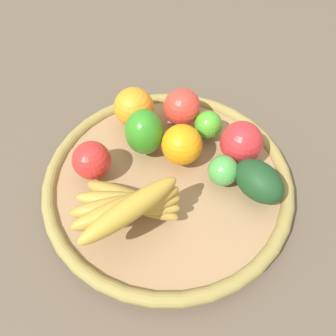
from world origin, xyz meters
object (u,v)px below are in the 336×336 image
at_px(orange_0, 182,145).
at_px(orange_1, 134,108).
at_px(apple_1, 241,142).
at_px(lime_1, 223,172).
at_px(banana_bunch, 128,205).
at_px(lime_0, 208,125).
at_px(apple_0, 182,107).
at_px(apple_2, 92,160).
at_px(avocado, 259,181).
at_px(bell_pepper, 144,132).

distance_m(orange_0, orange_1, 0.12).
distance_m(apple_1, lime_1, 0.07).
xyz_separation_m(banana_bunch, orange_1, (-0.21, -0.03, -0.01)).
height_order(apple_1, lime_0, apple_1).
xyz_separation_m(apple_1, apple_0, (-0.08, -0.11, -0.00)).
bearing_deg(lime_0, orange_1, -97.75).
relative_size(apple_2, banana_bunch, 0.39).
distance_m(avocado, apple_0, 0.20).
xyz_separation_m(avocado, bell_pepper, (-0.08, -0.19, 0.01)).
bearing_deg(apple_1, lime_0, -129.39).
bearing_deg(lime_1, orange_0, -121.62).
relative_size(apple_2, orange_0, 0.92).
xyz_separation_m(orange_0, bell_pepper, (-0.02, -0.07, 0.01)).
relative_size(apple_2, avocado, 0.73).
bearing_deg(apple_1, avocado, 19.78).
bearing_deg(bell_pepper, avocado, 58.18).
height_order(apple_2, apple_0, apple_0).
height_order(apple_2, banana_bunch, banana_bunch).
bearing_deg(lime_1, avocado, 74.67).
bearing_deg(orange_0, orange_1, -129.87).
bearing_deg(lime_0, bell_pepper, -68.55).
height_order(banana_bunch, apple_1, banana_bunch).
relative_size(banana_bunch, apple_1, 2.25).
xyz_separation_m(apple_2, banana_bunch, (0.08, 0.08, 0.01)).
distance_m(orange_0, avocado, 0.14).
height_order(avocado, apple_0, apple_0).
height_order(banana_bunch, orange_1, banana_bunch).
height_order(banana_bunch, apple_0, banana_bunch).
bearing_deg(bell_pepper, apple_0, 130.67).
height_order(apple_2, avocado, apple_2).
relative_size(apple_1, apple_0, 1.05).
distance_m(banana_bunch, apple_1, 0.22).
bearing_deg(apple_2, bell_pepper, 128.54).
relative_size(apple_1, lime_0, 1.43).
bearing_deg(bell_pepper, lime_0, 101.05).
height_order(apple_2, lime_1, apple_2).
bearing_deg(avocado, apple_2, -92.71).
relative_size(banana_bunch, lime_0, 3.22).
relative_size(banana_bunch, orange_1, 2.20).
distance_m(apple_0, lime_1, 0.15).
distance_m(apple_2, lime_1, 0.21).
bearing_deg(orange_0, lime_0, 143.79).
xyz_separation_m(avocado, lime_0, (-0.12, -0.08, -0.00)).
distance_m(banana_bunch, orange_1, 0.21).
xyz_separation_m(apple_1, bell_pepper, (-0.00, -0.17, 0.01)).
bearing_deg(lime_1, orange_1, -126.54).
height_order(avocado, lime_1, avocado).
relative_size(avocado, lime_1, 1.74).
height_order(apple_2, bell_pepper, bell_pepper).
xyz_separation_m(avocado, lime_1, (-0.02, -0.06, -0.00)).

